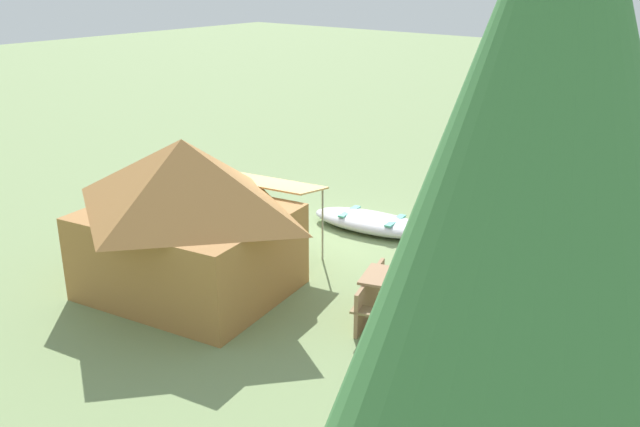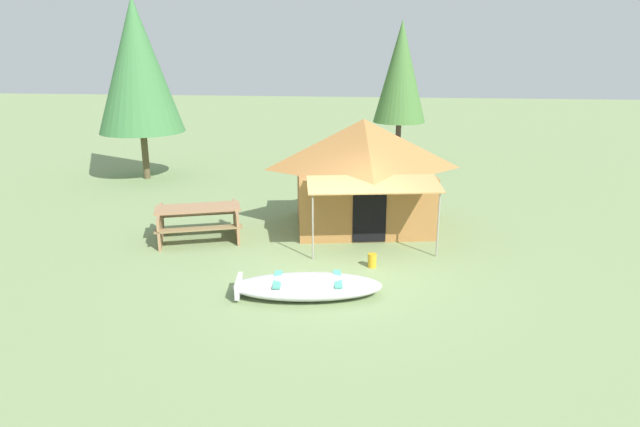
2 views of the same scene
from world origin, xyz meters
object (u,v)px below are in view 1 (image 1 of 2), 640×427
(beached_rowboat, at_px, (372,222))
(cooler_box, at_px, (277,276))
(fuel_can, at_px, (284,232))
(pine_tree_back_right, at_px, (522,359))
(canvas_cabin_tent, at_px, (187,215))
(picnic_table, at_px, (424,298))

(beached_rowboat, distance_m, cooler_box, 3.23)
(cooler_box, bearing_deg, fuel_can, -51.44)
(cooler_box, xyz_separation_m, pine_tree_back_right, (-6.50, 5.45, 3.53))
(beached_rowboat, relative_size, canvas_cabin_tent, 0.67)
(canvas_cabin_tent, distance_m, picnic_table, 4.10)
(beached_rowboat, relative_size, fuel_can, 9.84)
(beached_rowboat, bearing_deg, fuel_can, 53.42)
(canvas_cabin_tent, height_order, picnic_table, canvas_cabin_tent)
(picnic_table, distance_m, pine_tree_back_right, 7.66)
(cooler_box, bearing_deg, canvas_cabin_tent, 45.82)
(beached_rowboat, distance_m, fuel_can, 1.89)
(picnic_table, bearing_deg, pine_tree_back_right, 122.96)
(pine_tree_back_right, bearing_deg, cooler_box, -39.98)
(canvas_cabin_tent, distance_m, cooler_box, 1.88)
(cooler_box, bearing_deg, beached_rowboat, -85.96)
(cooler_box, bearing_deg, picnic_table, -172.09)
(fuel_can, xyz_separation_m, pine_tree_back_right, (-7.85, 7.15, 3.58))
(canvas_cabin_tent, relative_size, fuel_can, 14.78)
(fuel_can, bearing_deg, canvas_cabin_tent, 97.07)
(beached_rowboat, relative_size, cooler_box, 5.71)
(beached_rowboat, bearing_deg, canvas_cabin_tent, 79.54)
(canvas_cabin_tent, bearing_deg, fuel_can, -82.93)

